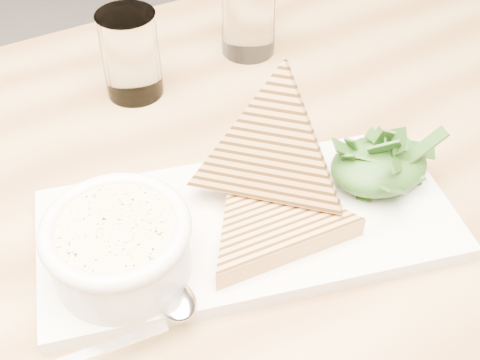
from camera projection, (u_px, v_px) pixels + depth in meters
name	position (u px, v px, depth m)	size (l,w,h in m)	color
table_top	(202.00, 230.00, 0.61)	(1.24, 0.83, 0.04)	#A4814F
table_leg_br	(401.00, 142.00, 1.26)	(0.06, 0.06, 0.69)	#A4814F
platter	(248.00, 225.00, 0.58)	(0.39, 0.18, 0.02)	white
soup_bowl	(120.00, 252.00, 0.51)	(0.12, 0.12, 0.05)	white
soup	(116.00, 230.00, 0.49)	(0.10, 0.10, 0.01)	beige
bowl_rim	(115.00, 228.00, 0.49)	(0.13, 0.13, 0.01)	white
sandwich_flat	(271.00, 221.00, 0.55)	(0.17, 0.17, 0.02)	#BB8245
sandwich_lean	(271.00, 153.00, 0.56)	(0.17, 0.17, 0.09)	#BB8245
salad_base	(379.00, 166.00, 0.60)	(0.10, 0.08, 0.04)	#1C4315
arugula_pile	(380.00, 160.00, 0.59)	(0.11, 0.10, 0.05)	#2B4D19
spoon_bowl	(177.00, 301.00, 0.50)	(0.03, 0.04, 0.01)	silver
spoon_handle	(101.00, 349.00, 0.47)	(0.11, 0.01, 0.00)	silver
glass_near	(131.00, 55.00, 0.71)	(0.07, 0.07, 0.11)	white
glass_far	(248.00, 14.00, 0.77)	(0.07, 0.07, 0.11)	white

